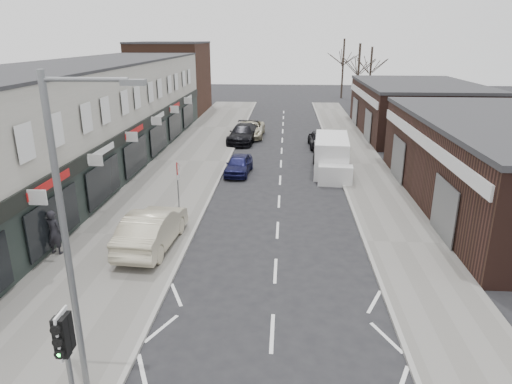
% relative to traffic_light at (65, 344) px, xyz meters
% --- Properties ---
extents(ground, '(160.00, 160.00, 0.00)m').
position_rel_traffic_light_xyz_m(ground, '(4.40, 2.02, -2.41)').
color(ground, black).
rests_on(ground, ground).
extents(pavement_left, '(5.50, 64.00, 0.12)m').
position_rel_traffic_light_xyz_m(pavement_left, '(-2.35, 24.02, -2.35)').
color(pavement_left, slate).
rests_on(pavement_left, ground).
extents(pavement_right, '(3.50, 64.00, 0.12)m').
position_rel_traffic_light_xyz_m(pavement_right, '(10.15, 24.02, -2.35)').
color(pavement_right, slate).
rests_on(pavement_right, ground).
extents(shop_terrace_left, '(8.00, 41.00, 7.10)m').
position_rel_traffic_light_xyz_m(shop_terrace_left, '(-9.10, 21.52, 1.14)').
color(shop_terrace_left, '#B9B4A9').
rests_on(shop_terrace_left, ground).
extents(brick_block_far, '(8.00, 10.00, 8.00)m').
position_rel_traffic_light_xyz_m(brick_block_far, '(-9.10, 47.02, 1.59)').
color(brick_block_far, '#452A1D').
rests_on(brick_block_far, ground).
extents(right_unit_far, '(10.00, 16.00, 4.50)m').
position_rel_traffic_light_xyz_m(right_unit_far, '(16.90, 36.02, -0.16)').
color(right_unit_far, '#321C17').
rests_on(right_unit_far, ground).
extents(tree_far_a, '(3.60, 3.60, 8.00)m').
position_rel_traffic_light_xyz_m(tree_far_a, '(13.40, 50.02, -2.41)').
color(tree_far_a, '#382D26').
rests_on(tree_far_a, ground).
extents(tree_far_b, '(3.60, 3.60, 7.50)m').
position_rel_traffic_light_xyz_m(tree_far_b, '(15.90, 56.02, -2.41)').
color(tree_far_b, '#382D26').
rests_on(tree_far_b, ground).
extents(tree_far_c, '(3.60, 3.60, 8.50)m').
position_rel_traffic_light_xyz_m(tree_far_c, '(12.90, 62.02, -2.41)').
color(tree_far_c, '#382D26').
rests_on(tree_far_c, ground).
extents(traffic_light, '(0.28, 0.60, 3.10)m').
position_rel_traffic_light_xyz_m(traffic_light, '(0.00, 0.00, 0.00)').
color(traffic_light, slate).
rests_on(traffic_light, pavement_left).
extents(street_lamp, '(2.23, 0.22, 8.00)m').
position_rel_traffic_light_xyz_m(street_lamp, '(-0.13, 1.22, 2.20)').
color(street_lamp, slate).
rests_on(street_lamp, pavement_left).
extents(warning_sign, '(0.12, 0.80, 2.70)m').
position_rel_traffic_light_xyz_m(warning_sign, '(-0.76, 14.02, -0.21)').
color(warning_sign, slate).
rests_on(warning_sign, pavement_left).
extents(white_van, '(2.56, 6.26, 2.38)m').
position_rel_traffic_light_xyz_m(white_van, '(7.80, 22.04, -1.29)').
color(white_van, white).
rests_on(white_van, ground).
extents(sedan_on_pavement, '(2.08, 5.15, 1.66)m').
position_rel_traffic_light_xyz_m(sedan_on_pavement, '(-0.94, 9.66, -1.46)').
color(sedan_on_pavement, beige).
rests_on(sedan_on_pavement, pavement_left).
extents(pedestrian, '(0.77, 0.57, 1.92)m').
position_rel_traffic_light_xyz_m(pedestrian, '(-4.80, 8.71, -1.33)').
color(pedestrian, black).
rests_on(pedestrian, pavement_left).
extents(parked_car_left_a, '(1.84, 3.93, 1.30)m').
position_rel_traffic_light_xyz_m(parked_car_left_a, '(1.60, 21.28, -1.76)').
color(parked_car_left_a, '#13143C').
rests_on(parked_car_left_a, ground).
extents(parked_car_left_b, '(2.67, 5.50, 1.54)m').
position_rel_traffic_light_xyz_m(parked_car_left_b, '(1.00, 30.93, -1.64)').
color(parked_car_left_b, black).
rests_on(parked_car_left_b, ground).
extents(parked_car_left_c, '(2.48, 5.22, 1.44)m').
position_rel_traffic_light_xyz_m(parked_car_left_c, '(1.46, 33.15, -1.70)').
color(parked_car_left_c, beige).
rests_on(parked_car_left_c, ground).
extents(parked_car_right_a, '(1.99, 4.95, 1.60)m').
position_rel_traffic_light_xyz_m(parked_car_right_a, '(7.90, 25.48, -1.61)').
color(parked_car_right_a, silver).
rests_on(parked_car_right_a, ground).
extents(parked_car_right_b, '(1.92, 4.47, 1.50)m').
position_rel_traffic_light_xyz_m(parked_car_right_b, '(7.54, 29.49, -1.66)').
color(parked_car_right_b, black).
rests_on(parked_car_right_b, ground).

